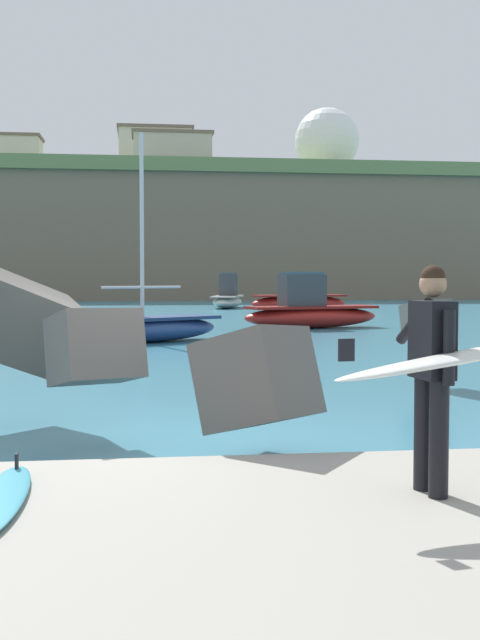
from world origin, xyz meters
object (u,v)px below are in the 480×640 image
object	(u,v)px
station_building_west	(9,158)
station_building_central	(172,154)
boat_mid_left	(300,300)
boat_mid_right	(310,311)
boat_near_right	(228,297)
boat_near_centre	(152,327)
spare_surfboard	(1,498)
surfer_with_board	(443,362)
radar_dome	(327,145)
station_building_east	(155,158)

from	to	relation	value
station_building_west	station_building_central	distance (m)	18.15
boat_mid_left	boat_mid_right	size ratio (longest dim) A/B	1.04
boat_near_right	station_building_central	world-z (taller)	station_building_central
boat_near_centre	boat_near_right	distance (m)	27.19
boat_mid_left	station_building_west	size ratio (longest dim) A/B	0.86
boat_near_centre	boat_mid_right	bearing A→B (deg)	43.83
boat_near_centre	boat_near_right	world-z (taller)	boat_near_centre
station_building_west	boat_near_centre	bearing A→B (deg)	-77.37
boat_mid_right	station_building_west	xyz separation A→B (m)	(-20.05, 56.31, 13.86)
spare_surfboard	boat_mid_left	size ratio (longest dim) A/B	0.34
surfer_with_board	station_building_central	size ratio (longest dim) A/B	0.27
radar_dome	station_building_central	world-z (taller)	radar_dome
boat_near_centre	boat_mid_left	xyz separation A→B (m)	(8.67, 20.17, 0.23)
boat_mid_left	station_building_west	xyz separation A→B (m)	(-22.61, 42.00, 13.84)
radar_dome	boat_mid_left	bearing A→B (deg)	-105.03
surfer_with_board	boat_mid_right	bearing A→B (deg)	80.14
boat_near_centre	radar_dome	distance (m)	74.78
station_building_central	station_building_east	size ratio (longest dim) A/B	0.97
boat_mid_left	station_building_central	bearing A→B (deg)	99.31
boat_mid_right	radar_dome	world-z (taller)	radar_dome
spare_surfboard	station_building_central	distance (m)	74.77
station_building_west	surfer_with_board	bearing A→B (deg)	-78.83
spare_surfboard	boat_near_centre	bearing A→B (deg)	85.58
surfer_with_board	boat_near_right	xyz separation A→B (m)	(3.31, 44.85, -0.60)
station_building_central	spare_surfboard	bearing A→B (deg)	-93.34
radar_dome	boat_near_centre	bearing A→B (deg)	-107.50
spare_surfboard	boat_near_right	xyz separation A→B (m)	(6.63, 44.61, 0.40)
spare_surfboard	boat_near_centre	xyz separation A→B (m)	(1.38, 17.93, 0.17)
station_building_east	boat_near_centre	bearing A→B (deg)	-91.23
surfer_with_board	boat_mid_right	size ratio (longest dim) A/B	0.37
boat_mid_right	station_building_west	world-z (taller)	station_building_west
surfer_with_board	station_building_west	size ratio (longest dim) A/B	0.31
boat_near_centre	station_building_central	size ratio (longest dim) A/B	0.78
boat_mid_right	station_building_central	size ratio (longest dim) A/B	0.72
boat_mid_right	station_building_central	distance (m)	51.45
station_building_east	station_building_west	bearing A→B (deg)	-170.21
boat_mid_right	station_building_central	world-z (taller)	station_building_central
boat_near_right	radar_dome	xyz separation A→B (m)	(16.63, 42.68, 17.16)
station_building_central	boat_near_right	bearing A→B (deg)	-85.33
spare_surfboard	radar_dome	world-z (taller)	radar_dome
boat_near_right	station_building_central	bearing A→B (deg)	94.67
radar_dome	boat_near_right	bearing A→B (deg)	-111.29
boat_mid_left	radar_dome	size ratio (longest dim) A/B	0.60
boat_mid_right	radar_dome	bearing A→B (deg)	76.06
surfer_with_board	boat_mid_right	xyz separation A→B (m)	(4.18, 24.04, -0.61)
boat_near_centre	boat_near_right	bearing A→B (deg)	78.88
boat_near_right	radar_dome	bearing A→B (deg)	68.71
surfer_with_board	boat_near_centre	size ratio (longest dim) A/B	0.34
boat_mid_left	station_building_east	size ratio (longest dim) A/B	0.73
boat_mid_left	station_building_east	world-z (taller)	station_building_east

